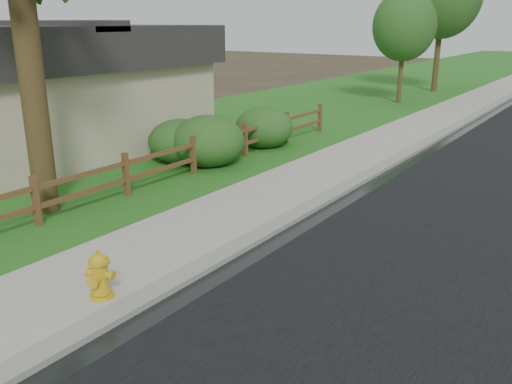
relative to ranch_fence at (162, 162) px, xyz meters
The scene contains 12 objects.
ground 7.37m from the ranch_fence, 60.64° to the right, with size 120.00×120.00×0.00m, color #3C2D20.
sidewalk 28.73m from the ranch_fence, 84.61° to the left, with size 2.20×90.00×0.10m, color gray.
grass_strip 28.62m from the ranch_fence, 88.40° to the left, with size 1.60×90.00×0.06m, color #1C5F1B.
lawn_near 28.94m from the ranch_fence, 98.75° to the left, with size 9.00×90.00×0.04m, color #1C5F1B.
ranch_fence is the anchor object (origin of this frame).
house 7.57m from the ranch_fence, behind, with size 10.60×9.60×4.05m.
fire_hydrant 6.05m from the ranch_fence, 54.60° to the right, with size 0.50×0.40×0.76m.
boulder 3.15m from the ranch_fence, 126.77° to the left, with size 1.21×0.91×0.80m, color brown.
shrub_b 2.22m from the ranch_fence, 97.79° to the left, with size 2.11×2.11×1.48m, color #214C1B.
shrub_c 5.10m from the ranch_fence, 93.38° to the left, with size 1.90×1.90×1.38m, color #214C1B.
shrub_d 2.39m from the ranch_fence, 120.84° to the left, with size 1.91×1.91×1.30m, color #214C1B.
tree_near_left 17.72m from the ranch_fence, 90.99° to the left, with size 3.11×3.11×5.52m.
Camera 1 is at (5.89, -3.16, 4.03)m, focal length 38.00 mm.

